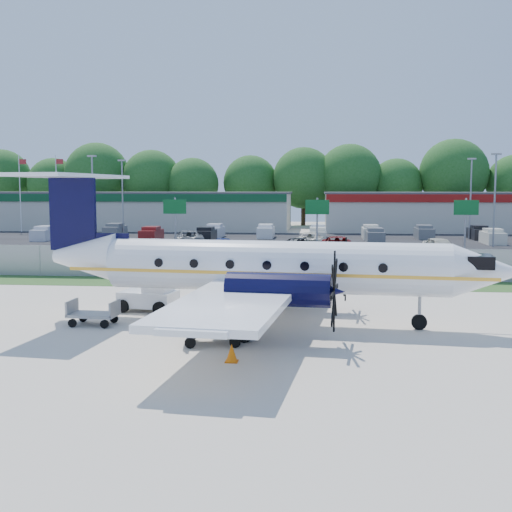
# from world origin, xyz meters

# --- Properties ---
(ground) EXTENTS (170.00, 170.00, 0.00)m
(ground) POSITION_xyz_m (0.00, 0.00, 0.00)
(ground) COLOR beige
(ground) RESTS_ON ground
(grass_verge) EXTENTS (170.00, 4.00, 0.02)m
(grass_verge) POSITION_xyz_m (0.00, 12.00, 0.01)
(grass_verge) COLOR #2D561E
(grass_verge) RESTS_ON ground
(access_road) EXTENTS (170.00, 8.00, 0.02)m
(access_road) POSITION_xyz_m (0.00, 19.00, 0.01)
(access_road) COLOR black
(access_road) RESTS_ON ground
(parking_lot) EXTENTS (170.00, 32.00, 0.02)m
(parking_lot) POSITION_xyz_m (0.00, 40.00, 0.01)
(parking_lot) COLOR black
(parking_lot) RESTS_ON ground
(perimeter_fence) EXTENTS (120.00, 0.06, 1.99)m
(perimeter_fence) POSITION_xyz_m (0.00, 14.00, 1.00)
(perimeter_fence) COLOR gray
(perimeter_fence) RESTS_ON ground
(building_west) EXTENTS (46.40, 12.40, 5.24)m
(building_west) POSITION_xyz_m (-24.00, 61.98, 2.63)
(building_west) COLOR beige
(building_west) RESTS_ON ground
(building_east) EXTENTS (44.40, 12.40, 5.24)m
(building_east) POSITION_xyz_m (26.00, 61.98, 2.63)
(building_east) COLOR beige
(building_east) RESTS_ON ground
(sign_left) EXTENTS (1.80, 0.26, 5.00)m
(sign_left) POSITION_xyz_m (-8.00, 22.91, 3.61)
(sign_left) COLOR gray
(sign_left) RESTS_ON ground
(sign_mid) EXTENTS (1.80, 0.26, 5.00)m
(sign_mid) POSITION_xyz_m (3.00, 22.91, 3.61)
(sign_mid) COLOR gray
(sign_mid) RESTS_ON ground
(sign_right) EXTENTS (1.80, 0.26, 5.00)m
(sign_right) POSITION_xyz_m (14.00, 22.91, 3.61)
(sign_right) COLOR gray
(sign_right) RESTS_ON ground
(flagpole_west) EXTENTS (1.06, 0.12, 10.00)m
(flagpole_west) POSITION_xyz_m (-35.92, 55.00, 5.64)
(flagpole_west) COLOR white
(flagpole_west) RESTS_ON ground
(flagpole_east) EXTENTS (1.06, 0.12, 10.00)m
(flagpole_east) POSITION_xyz_m (-30.92, 55.00, 5.64)
(flagpole_east) COLOR white
(flagpole_east) RESTS_ON ground
(light_pole_nw) EXTENTS (0.90, 0.35, 9.09)m
(light_pole_nw) POSITION_xyz_m (-20.00, 38.00, 5.23)
(light_pole_nw) COLOR gray
(light_pole_nw) RESTS_ON ground
(light_pole_ne) EXTENTS (0.90, 0.35, 9.09)m
(light_pole_ne) POSITION_xyz_m (20.00, 38.00, 5.23)
(light_pole_ne) COLOR gray
(light_pole_ne) RESTS_ON ground
(light_pole_sw) EXTENTS (0.90, 0.35, 9.09)m
(light_pole_sw) POSITION_xyz_m (-20.00, 48.00, 5.23)
(light_pole_sw) COLOR gray
(light_pole_sw) RESTS_ON ground
(light_pole_se) EXTENTS (0.90, 0.35, 9.09)m
(light_pole_se) POSITION_xyz_m (20.00, 48.00, 5.23)
(light_pole_se) COLOR gray
(light_pole_se) RESTS_ON ground
(tree_line) EXTENTS (112.00, 6.00, 14.00)m
(tree_line) POSITION_xyz_m (0.00, 74.00, 0.00)
(tree_line) COLOR #1C5117
(tree_line) RESTS_ON ground
(aircraft) EXTENTS (20.57, 20.25, 6.32)m
(aircraft) POSITION_xyz_m (0.91, 0.62, 2.44)
(aircraft) COLOR white
(aircraft) RESTS_ON ground
(pushback_tug) EXTENTS (2.79, 2.23, 1.38)m
(pushback_tug) POSITION_xyz_m (-4.64, 2.89, 0.66)
(pushback_tug) COLOR white
(pushback_tug) RESTS_ON ground
(baggage_cart_near) EXTENTS (2.03, 1.29, 1.04)m
(baggage_cart_near) POSITION_xyz_m (-6.20, -0.46, 0.48)
(baggage_cart_near) COLOR gray
(baggage_cart_near) RESTS_ON ground
(baggage_cart_far) EXTENTS (2.46, 1.69, 1.20)m
(baggage_cart_far) POSITION_xyz_m (-0.68, -3.20, 0.56)
(baggage_cart_far) COLOR gray
(baggage_cart_far) RESTS_ON ground
(cone_port_wing) EXTENTS (0.42, 0.42, 0.60)m
(cone_port_wing) POSITION_xyz_m (0.34, -5.56, 0.28)
(cone_port_wing) COLOR orange
(cone_port_wing) RESTS_ON ground
(cone_starboard_wing) EXTENTS (0.35, 0.35, 0.50)m
(cone_starboard_wing) POSITION_xyz_m (-3.08, 5.51, 0.24)
(cone_starboard_wing) COLOR orange
(cone_starboard_wing) RESTS_ON ground
(road_car_west) EXTENTS (4.32, 2.38, 1.39)m
(road_car_west) POSITION_xyz_m (-19.18, 17.32, 0.00)
(road_car_west) COLOR navy
(road_car_west) RESTS_ON ground
(road_car_mid) EXTENTS (5.38, 3.16, 1.46)m
(road_car_mid) POSITION_xyz_m (1.95, 20.98, 0.00)
(road_car_mid) COLOR black
(road_car_mid) RESTS_ON ground
(parked_car_a) EXTENTS (2.20, 4.43, 1.45)m
(parked_car_a) POSITION_xyz_m (-11.07, 28.18, 0.00)
(parked_car_a) COLOR silver
(parked_car_a) RESTS_ON ground
(parked_car_b) EXTENTS (3.14, 5.28, 1.37)m
(parked_car_b) POSITION_xyz_m (-5.16, 28.92, 0.00)
(parked_car_b) COLOR navy
(parked_car_b) RESTS_ON ground
(parked_car_c) EXTENTS (3.89, 5.77, 1.47)m
(parked_car_c) POSITION_xyz_m (1.59, 28.69, 0.00)
(parked_car_c) COLOR black
(parked_car_c) RESTS_ON ground
(parked_car_d) EXTENTS (2.81, 5.87, 1.62)m
(parked_car_d) POSITION_xyz_m (4.72, 28.86, 0.00)
(parked_car_d) COLOR maroon
(parked_car_d) RESTS_ON ground
(parked_car_e) EXTENTS (2.82, 4.96, 1.59)m
(parked_car_e) POSITION_xyz_m (13.37, 29.31, 0.00)
(parked_car_e) COLOR beige
(parked_car_e) RESTS_ON ground
(parked_car_f) EXTENTS (4.08, 6.64, 1.72)m
(parked_car_f) POSITION_xyz_m (-9.35, 34.67, 0.00)
(parked_car_f) COLOR #595B5E
(parked_car_f) RESTS_ON ground
(parked_car_g) EXTENTS (2.88, 5.71, 1.55)m
(parked_car_g) POSITION_xyz_m (2.30, 35.31, 0.00)
(parked_car_g) COLOR beige
(parked_car_g) RESTS_ON ground
(far_parking_rows) EXTENTS (56.00, 10.00, 1.60)m
(far_parking_rows) POSITION_xyz_m (0.00, 45.00, 0.00)
(far_parking_rows) COLOR gray
(far_parking_rows) RESTS_ON ground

